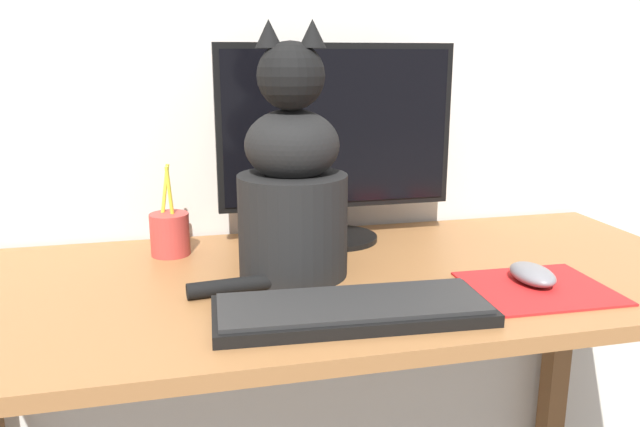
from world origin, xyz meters
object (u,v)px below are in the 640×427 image
keyboard (352,309)px  cat (292,185)px  computer_mouse_right (532,274)px  pen_cup (170,233)px  monitor (337,138)px

keyboard → cat: bearing=107.2°
computer_mouse_right → pen_cup: bearing=152.0°
monitor → pen_cup: monitor is taller
computer_mouse_right → cat: (-0.37, 0.14, 0.14)m
monitor → keyboard: 0.44m
keyboard → pen_cup: size_ratio=2.38×
monitor → computer_mouse_right: 0.45m
pen_cup → keyboard: bearing=-55.0°
keyboard → pen_cup: bearing=128.3°
cat → pen_cup: 0.29m
monitor → keyboard: bearing=-101.4°
pen_cup → cat: bearing=-38.8°
cat → keyboard: bearing=-62.7°
keyboard → cat: 0.25m
monitor → cat: cat is taller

